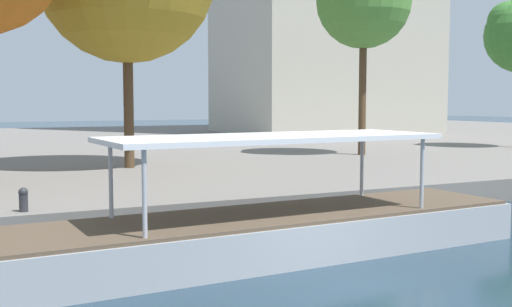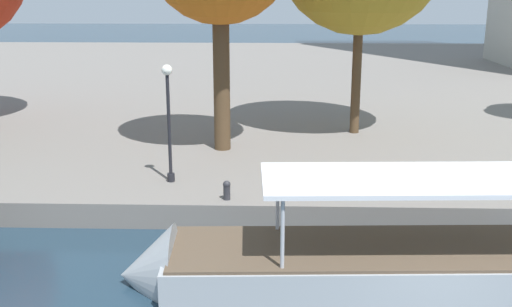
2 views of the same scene
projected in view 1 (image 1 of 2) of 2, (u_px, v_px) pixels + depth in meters
The scene contains 5 objects.
ground_plane at pixel (385, 297), 11.96m from camera, with size 220.00×220.00×0.00m, color #1E3342.
dock_promenade at pixel (72, 149), 43.10m from camera, with size 120.00×55.00×0.84m, color slate.
tour_boat_1 at pixel (235, 243), 14.71m from camera, with size 14.52×3.64×4.02m.
mooring_bollard_1 at pixel (23, 199), 16.40m from camera, with size 0.25×0.25×0.64m.
tree_1 at pixel (360, 1), 33.04m from camera, with size 5.29×5.05×10.74m.
Camera 1 is at (-7.32, -9.44, 3.74)m, focal length 43.89 mm.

